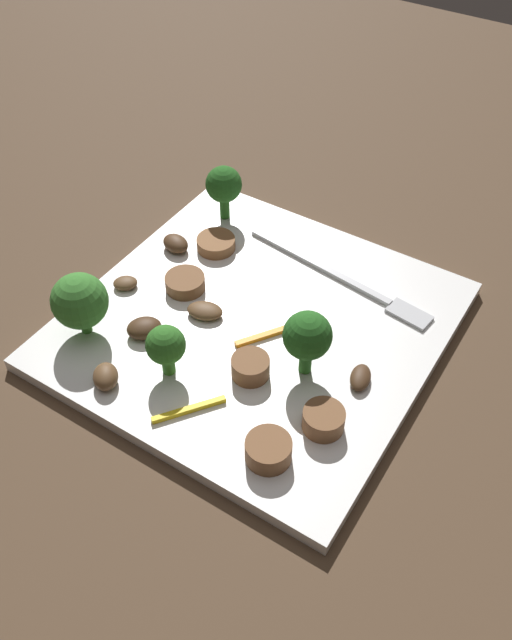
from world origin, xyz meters
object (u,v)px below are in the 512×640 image
(sausage_slice_0, at_px, (250,367))
(sausage_slice_4, at_px, (323,420))
(broccoli_floret_2, at_px, (80,301))
(sausage_slice_1, at_px, (188,280))
(plate, at_px, (256,325))
(broccoli_floret_0, at_px, (166,346))
(mushroom_4, at_px, (144,328))
(mushroom_2, at_px, (106,376))
(pepper_strip_1, at_px, (264,336))
(broccoli_floret_3, at_px, (224,185))
(mushroom_0, at_px, (176,243))
(sausage_slice_2, at_px, (216,243))
(mushroom_5, at_px, (360,378))
(fork, at_px, (349,282))
(mushroom_1, at_px, (205,311))
(mushroom_3, at_px, (125,283))
(broccoli_floret_1, at_px, (307,337))
(pepper_strip_2, at_px, (189,410))
(sausage_slice_3, at_px, (268,450))

(sausage_slice_0, bearing_deg, sausage_slice_4, -10.67)
(broccoli_floret_2, distance_m, sausage_slice_1, 0.10)
(plate, relative_size, broccoli_floret_0, 6.34)
(sausage_slice_4, bearing_deg, mushroom_4, 179.04)
(mushroom_2, distance_m, pepper_strip_1, 0.12)
(broccoli_floret_3, xyz_separation_m, mushroom_4, (0.03, -0.16, -0.03))
(mushroom_2, bearing_deg, mushroom_0, 108.38)
(sausage_slice_2, distance_m, mushroom_5, 0.19)
(broccoli_floret_2, bearing_deg, fork, 46.89)
(sausage_slice_2, relative_size, mushroom_1, 1.17)
(sausage_slice_0, relative_size, sausage_slice_1, 0.86)
(mushroom_3, xyz_separation_m, mushroom_5, (0.21, 0.01, 0.00))
(mushroom_3, height_order, mushroom_4, mushroom_4)
(mushroom_0, bearing_deg, pepper_strip_1, -21.81)
(sausage_slice_4, relative_size, mushroom_1, 1.01)
(mushroom_0, distance_m, mushroom_5, 0.21)
(sausage_slice_0, bearing_deg, mushroom_2, -143.09)
(fork, relative_size, broccoli_floret_1, 3.27)
(broccoli_floret_3, height_order, pepper_strip_2, broccoli_floret_3)
(mushroom_1, bearing_deg, pepper_strip_2, -61.33)
(pepper_strip_1, bearing_deg, plate, 140.01)
(mushroom_2, bearing_deg, broccoli_floret_0, 46.50)
(plate, height_order, pepper_strip_1, pepper_strip_1)
(plate, relative_size, mushroom_5, 10.83)
(pepper_strip_2, bearing_deg, broccoli_floret_0, 147.41)
(sausage_slice_1, height_order, mushroom_5, sausage_slice_1)
(mushroom_5, bearing_deg, sausage_slice_3, -104.06)
(broccoli_floret_3, bearing_deg, mushroom_1, -62.74)
(mushroom_0, xyz_separation_m, pepper_strip_1, (0.12, -0.05, -0.00))
(sausage_slice_2, height_order, mushroom_0, mushroom_0)
(plate, distance_m, pepper_strip_2, 0.10)
(sausage_slice_0, xyz_separation_m, mushroom_3, (-0.14, 0.02, -0.00))
(mushroom_2, relative_size, mushroom_4, 0.90)
(broccoli_floret_3, height_order, pepper_strip_1, broccoli_floret_3)
(mushroom_4, bearing_deg, mushroom_3, 144.88)
(broccoli_floret_1, bearing_deg, broccoli_floret_2, -160.95)
(broccoli_floret_3, relative_size, mushroom_4, 1.93)
(broccoli_floret_0, relative_size, mushroom_5, 1.71)
(mushroom_0, relative_size, mushroom_2, 1.05)
(sausage_slice_0, bearing_deg, pepper_strip_1, 107.12)
(broccoli_floret_1, bearing_deg, sausage_slice_3, -77.95)
(sausage_slice_0, height_order, mushroom_1, sausage_slice_0)
(sausage_slice_3, height_order, mushroom_3, sausage_slice_3)
(sausage_slice_4, distance_m, mushroom_2, 0.16)
(fork, distance_m, sausage_slice_3, 0.18)
(broccoli_floret_0, distance_m, mushroom_1, 0.07)
(plate, relative_size, mushroom_1, 9.49)
(mushroom_5, xyz_separation_m, pepper_strip_2, (-0.09, -0.09, -0.00))
(sausage_slice_3, bearing_deg, broccoli_floret_1, 102.05)
(broccoli_floret_2, relative_size, mushroom_1, 1.86)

